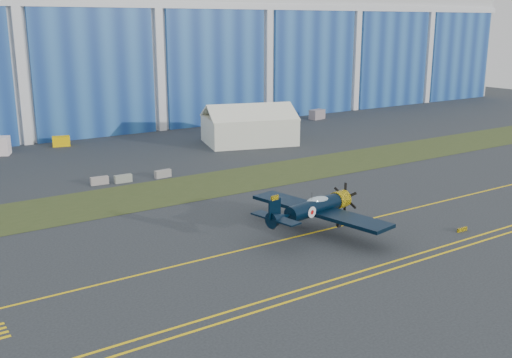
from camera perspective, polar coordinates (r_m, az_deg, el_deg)
ground at (r=51.01m, az=-7.79°, el=-5.82°), size 260.00×260.00×0.00m
grass_median at (r=63.30m, az=-13.39°, el=-1.99°), size 260.00×10.00×0.02m
taxiway_centreline at (r=46.85m, az=-5.06°, el=-7.62°), size 200.00×0.20×0.02m
edge_line_near at (r=39.50m, az=1.75°, el=-12.00°), size 80.00×0.20×0.02m
edge_line_far at (r=40.23m, az=0.90°, el=-11.48°), size 80.00×0.20×0.02m
guard_board_right at (r=55.61m, az=19.04°, el=-4.57°), size 1.20×0.15×0.35m
warbird at (r=51.76m, az=5.55°, el=-2.74°), size 13.84×15.76×4.13m
tent at (r=90.61m, az=-0.66°, el=5.34°), size 15.28×12.91×6.08m
tug at (r=93.36m, az=-18.06°, el=3.44°), size 2.78×2.11×1.45m
gse_box at (r=114.45m, az=5.83°, el=6.14°), size 3.29×2.19×1.82m
barrier_a at (r=69.82m, az=-14.68°, el=-0.15°), size 2.05×0.79×0.90m
barrier_b at (r=70.07m, az=-12.54°, el=0.03°), size 2.02×0.67×0.90m
barrier_c at (r=71.48m, az=-8.86°, el=0.50°), size 2.04×0.77×0.90m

